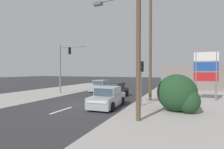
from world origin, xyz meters
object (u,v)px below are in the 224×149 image
pedestal_signal_right_kerb (141,76)px  sedan_oncoming_mid (101,86)px  utility_pole_midground_right (150,41)px  traffic_signal_mast (64,63)px  sedan_receding_far (115,91)px  shopping_plaza_sign (206,69)px  sedan_kerbside_parked (108,98)px  utility_pole_foreground_right (136,27)px

pedestal_signal_right_kerb → sedan_oncoming_mid: pedestal_signal_right_kerb is taller
utility_pole_midground_right → sedan_oncoming_mid: utility_pole_midground_right is taller
traffic_signal_mast → sedan_receding_far: bearing=-3.0°
traffic_signal_mast → sedan_receding_far: 7.57m
traffic_signal_mast → sedan_receding_far: size_ratio=1.39×
utility_pole_midground_right → sedan_oncoming_mid: size_ratio=2.49×
pedestal_signal_right_kerb → shopping_plaza_sign: bearing=43.3°
traffic_signal_mast → sedan_oncoming_mid: traffic_signal_mast is taller
traffic_signal_mast → shopping_plaza_sign: size_ratio=1.30×
utility_pole_midground_right → sedan_kerbside_parked: (-2.61, -4.11, -4.90)m
utility_pole_midground_right → shopping_plaza_sign: utility_pole_midground_right is taller
traffic_signal_mast → pedestal_signal_right_kerb: traffic_signal_mast is taller
sedan_receding_far → utility_pole_midground_right: bearing=-13.4°
sedan_oncoming_mid → sedan_kerbside_parked: size_ratio=1.00×
traffic_signal_mast → shopping_plaza_sign: traffic_signal_mast is taller
shopping_plaza_sign → traffic_signal_mast: bearing=-177.4°
sedan_receding_far → sedan_oncoming_mid: same height
pedestal_signal_right_kerb → sedan_kerbside_parked: bearing=-151.6°
pedestal_signal_right_kerb → sedan_kerbside_parked: (-2.33, -1.26, -1.71)m
traffic_signal_mast → pedestal_signal_right_kerb: bearing=-21.5°
pedestal_signal_right_kerb → sedan_oncoming_mid: size_ratio=0.83×
traffic_signal_mast → shopping_plaza_sign: (15.62, 0.70, -0.85)m
utility_pole_foreground_right → sedan_kerbside_parked: bearing=135.2°
sedan_kerbside_parked → utility_pole_midground_right: bearing=57.6°
pedestal_signal_right_kerb → utility_pole_midground_right: bearing=84.4°
shopping_plaza_sign → sedan_kerbside_parked: size_ratio=1.07×
shopping_plaza_sign → pedestal_signal_right_kerb: bearing=-136.7°
pedestal_signal_right_kerb → shopping_plaza_sign: size_ratio=0.77×
utility_pole_midground_right → sedan_receding_far: utility_pole_midground_right is taller
sedan_oncoming_mid → sedan_kerbside_parked: bearing=-62.0°
pedestal_signal_right_kerb → sedan_kerbside_parked: pedestal_signal_right_kerb is taller
utility_pole_midground_right → traffic_signal_mast: bearing=173.2°
sedan_kerbside_parked → sedan_receding_far: bearing=104.3°
sedan_receding_far → pedestal_signal_right_kerb: bearing=-46.3°
sedan_kerbside_parked → pedestal_signal_right_kerb: bearing=28.4°
sedan_oncoming_mid → utility_pole_midground_right: bearing=-35.0°
sedan_oncoming_mid → shopping_plaza_sign: bearing=-15.0°
utility_pole_foreground_right → utility_pole_midground_right: utility_pole_midground_right is taller
sedan_receding_far → sedan_kerbside_parked: same height
sedan_receding_far → sedan_kerbside_parked: size_ratio=1.00×
shopping_plaza_sign → utility_pole_foreground_right: bearing=-116.6°
utility_pole_midground_right → pedestal_signal_right_kerb: 4.28m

